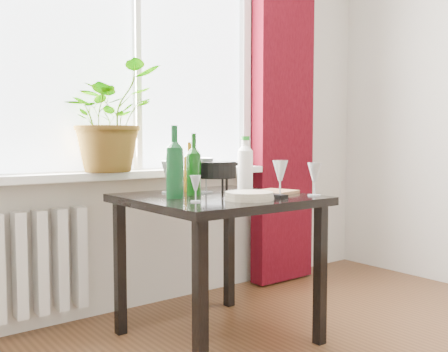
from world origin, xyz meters
TOP-DOWN VIEW (x-y plane):
  - window at (0.00, 2.22)m, footprint 1.72×0.08m
  - windowsill at (0.00, 2.15)m, footprint 1.72×0.20m
  - curtain at (1.12, 2.12)m, footprint 0.50×0.12m
  - radiator at (-0.75, 2.18)m, footprint 0.80×0.10m
  - table at (0.10, 1.55)m, footprint 0.85×0.85m
  - potted_plant at (-0.23, 2.11)m, footprint 0.68×0.64m
  - wine_bottle_left at (-0.13, 1.59)m, footprint 0.10×0.10m
  - wine_bottle_right at (0.02, 1.64)m, footprint 0.09×0.09m
  - bottle_amber at (0.11, 1.81)m, footprint 0.09×0.09m
  - cleaning_bottle at (0.44, 1.73)m, footprint 0.11×0.11m
  - wineglass_front_right at (0.33, 1.34)m, footprint 0.10×0.10m
  - wineglass_far_right at (0.48, 1.24)m, footprint 0.08×0.08m
  - wineglass_back_center at (0.13, 1.69)m, footprint 0.10×0.10m
  - wineglass_back_left at (-0.03, 1.82)m, footprint 0.08×0.08m
  - wineglass_front_left at (-0.14, 1.40)m, footprint 0.06×0.06m
  - plate_stack at (0.10, 1.31)m, footprint 0.24×0.24m
  - fondue_pot at (0.17, 1.65)m, footprint 0.26×0.23m
  - tv_remote at (0.26, 1.32)m, footprint 0.05×0.17m
  - cutting_board at (0.36, 1.44)m, footprint 0.32×0.25m

SIDE VIEW (x-z plane):
  - radiator at x=-0.75m, z-range 0.10..0.66m
  - table at x=0.10m, z-range 0.28..1.02m
  - cutting_board at x=0.36m, z-range 0.74..0.76m
  - tv_remote at x=0.26m, z-range 0.74..0.76m
  - plate_stack at x=0.10m, z-range 0.74..0.78m
  - wineglass_front_left at x=-0.14m, z-range 0.74..0.86m
  - fondue_pot at x=0.17m, z-range 0.74..0.91m
  - windowsill at x=0.00m, z-range 0.80..0.84m
  - wineglass_far_right at x=0.48m, z-range 0.74..0.91m
  - wineglass_back_left at x=-0.03m, z-range 0.74..0.91m
  - wineglass_front_right at x=0.33m, z-range 0.74..0.92m
  - wineglass_back_center at x=0.13m, z-range 0.74..0.93m
  - bottle_amber at x=0.11m, z-range 0.74..1.02m
  - cleaning_bottle at x=0.44m, z-range 0.74..1.05m
  - wine_bottle_right at x=0.02m, z-range 0.74..1.06m
  - wine_bottle_left at x=-0.13m, z-range 0.74..1.10m
  - potted_plant at x=-0.23m, z-range 0.84..1.44m
  - curtain at x=1.12m, z-range 0.01..2.58m
  - window at x=0.00m, z-range 0.79..2.41m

